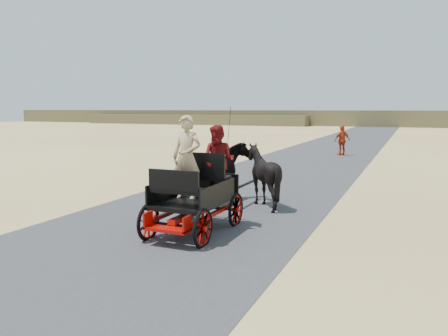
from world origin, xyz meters
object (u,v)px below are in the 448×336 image
at_px(carriage, 195,216).
at_px(horse_left, 226,173).
at_px(horse_right, 263,175).
at_px(pedestrian, 342,140).

relative_size(carriage, horse_left, 1.20).
bearing_deg(horse_left, horse_right, -180.00).
relative_size(horse_right, pedestrian, 0.98).
bearing_deg(horse_left, pedestrian, -94.37).
xyz_separation_m(horse_left, pedestrian, (1.09, 14.28, 0.02)).
height_order(carriage, pedestrian, pedestrian).
bearing_deg(pedestrian, horse_right, 45.28).
distance_m(horse_left, pedestrian, 14.32).
height_order(carriage, horse_right, horse_right).
distance_m(carriage, pedestrian, 17.30).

